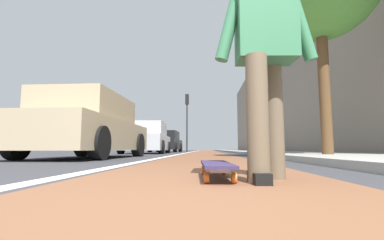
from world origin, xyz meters
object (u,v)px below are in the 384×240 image
parked_car_mid (147,139)px  traffic_light (187,112)px  parked_car_far (166,142)px  parked_car_near (89,128)px  skater_person (265,45)px  skateboard (216,166)px

parked_car_mid → traffic_light: (8.30, -1.35, 2.43)m
parked_car_far → traffic_light: bearing=-37.6°
parked_car_far → parked_car_near: bearing=-179.8°
parked_car_near → parked_car_mid: size_ratio=1.07×
traffic_light → parked_car_near: bearing=174.9°
parked_car_near → parked_car_far: bearing=0.2°
traffic_light → parked_car_mid: bearing=170.8°
parked_car_mid → skater_person: bearing=-163.5°
skater_person → parked_car_far: 17.82m
parked_car_near → traffic_light: 15.01m
parked_car_near → parked_car_far: parked_car_near is taller
skater_person → traffic_light: bearing=5.7°
skateboard → skater_person: skater_person is taller
skater_person → parked_car_far: (17.51, 3.30, -0.22)m
skater_person → parked_car_mid: (11.00, 3.27, -0.24)m
parked_car_near → skater_person: bearing=-144.4°
skateboard → traffic_light: size_ratio=0.19×
parked_car_far → traffic_light: size_ratio=0.91×
parked_car_near → skateboard: bearing=-146.6°
parked_car_near → parked_car_mid: 6.47m
skateboard → traffic_light: 19.45m
parked_car_mid → parked_car_far: (6.51, 0.03, 0.02)m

